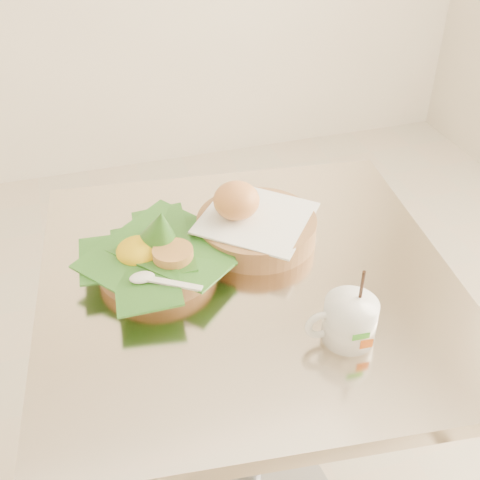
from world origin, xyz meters
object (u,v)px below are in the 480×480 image
object	(u,v)px
cafe_table	(247,365)
bread_basket	(253,223)
rice_basket	(156,253)
coffee_mug	(348,320)

from	to	relation	value
cafe_table	bread_basket	size ratio (longest dim) A/B	2.97
cafe_table	bread_basket	world-z (taller)	bread_basket
rice_basket	coffee_mug	distance (m)	0.35
cafe_table	bread_basket	distance (m)	0.28
rice_basket	coffee_mug	xyz separation A→B (m)	(0.24, -0.25, 0.00)
cafe_table	rice_basket	size ratio (longest dim) A/B	3.02
rice_basket	bread_basket	distance (m)	0.19
bread_basket	cafe_table	bearing A→B (deg)	-112.58
rice_basket	bread_basket	bearing A→B (deg)	11.25
bread_basket	coffee_mug	xyz separation A→B (m)	(0.05, -0.28, 0.00)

